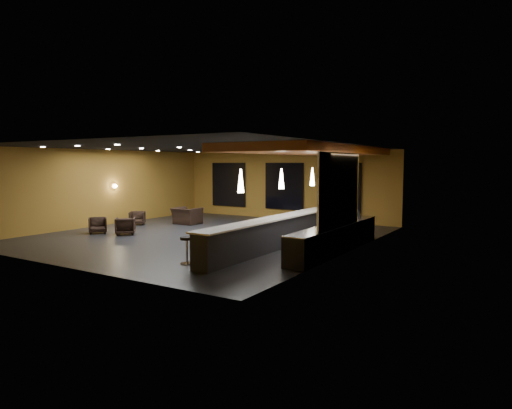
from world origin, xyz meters
The scene contains 34 objects.
floor centered at (0.00, 0.00, -0.05)m, with size 12.00×13.00×0.10m, color black.
ceiling centered at (0.00, 0.00, 3.55)m, with size 12.00×13.00×0.10m, color black.
wall_back centered at (0.00, 6.55, 1.75)m, with size 12.00×0.10×3.50m, color brown.
wall_front centered at (0.00, -6.55, 1.75)m, with size 12.00×0.10×3.50m, color brown.
wall_left centered at (-6.05, 0.00, 1.75)m, with size 0.10×13.00×3.50m, color brown.
wall_right centered at (6.05, 0.00, 1.75)m, with size 0.10×13.00×3.50m, color brown.
wood_soffit centered at (4.00, 1.00, 3.36)m, with size 3.60×8.00×0.28m, color #98562C.
window_left centered at (-3.50, 6.44, 1.70)m, with size 2.20×0.06×2.40m, color black.
window_center centered at (0.00, 6.44, 1.70)m, with size 2.20×0.06×2.40m, color black.
window_right centered at (3.00, 6.44, 1.70)m, with size 2.20×0.06×2.40m, color black.
tile_backsplash centered at (5.96, -1.00, 2.00)m, with size 0.06×3.20×2.40m, color white.
bar_counter centered at (3.65, -1.00, 0.50)m, with size 0.60×8.00×1.00m, color black.
bar_top centered at (3.65, -1.00, 1.02)m, with size 0.78×8.10×0.05m, color silver.
prep_counter centered at (5.65, -0.50, 0.43)m, with size 0.70×6.00×0.86m, color black.
prep_top centered at (5.65, -0.50, 0.89)m, with size 0.72×6.00×0.03m, color silver.
wall_shelf_lower centered at (5.82, -1.20, 1.60)m, with size 0.30×1.50×0.03m, color silver.
wall_shelf_upper centered at (5.82, -1.20, 2.05)m, with size 0.30×1.50×0.03m, color silver.
column centered at (3.65, 3.60, 1.75)m, with size 0.60×0.60×3.50m, color #A16024.
wall_sconce centered at (-5.88, 0.50, 1.80)m, with size 0.22×0.22×0.22m, color #FFE5B2.
pendant_0 centered at (3.65, -3.00, 2.35)m, with size 0.20×0.20×0.70m, color white.
pendant_1 centered at (3.65, -0.50, 2.35)m, with size 0.20×0.20×0.70m, color white.
pendant_2 centered at (3.65, 2.00, 2.35)m, with size 0.20×0.20×0.70m, color white.
staff_a centered at (4.44, 1.92, 0.76)m, with size 0.55×0.36×1.51m, color black.
staff_b centered at (5.02, 2.44, 0.87)m, with size 0.84×0.66×1.73m, color black.
staff_c centered at (5.25, 2.21, 0.78)m, with size 0.76×0.49×1.55m, color black.
armchair_a centered at (-4.18, -1.90, 0.33)m, with size 0.70×0.72×0.66m, color black.
armchair_b centered at (-2.95, -1.54, 0.35)m, with size 0.74×0.76×0.70m, color black.
armchair_c centered at (-4.75, 0.81, 0.32)m, with size 0.67×0.69×0.63m, color black.
armchair_d centered at (-2.97, 2.26, 0.39)m, with size 1.20×1.04×0.78m, color black.
bar_stool_0 centered at (2.73, -4.39, 0.50)m, with size 0.40×0.40×0.78m.
bar_stool_1 centered at (2.85, -2.64, 0.52)m, with size 0.41×0.41×0.81m.
bar_stool_2 centered at (2.73, -1.07, 0.49)m, with size 0.39×0.39×0.77m.
bar_stool_3 centered at (2.77, 0.56, 0.51)m, with size 0.41×0.41×0.80m.
bar_stool_4 centered at (2.94, 2.51, 0.55)m, with size 0.44×0.44×0.86m.
Camera 1 is at (11.19, -14.23, 2.86)m, focal length 32.00 mm.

